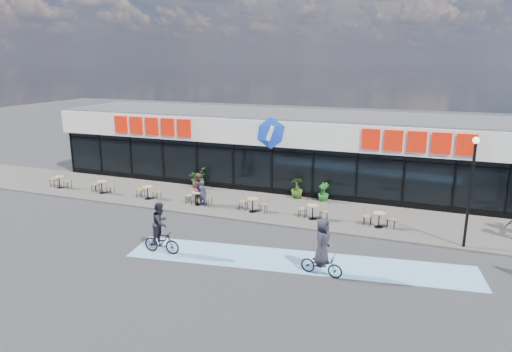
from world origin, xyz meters
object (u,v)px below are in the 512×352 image
Objects in this scene: bistro_set_0 at (60,180)px; potted_plant_left at (197,178)px; patron_left at (202,193)px; cyclist_a at (322,253)px; potted_plant_mid at (324,192)px; lamp_post at (471,182)px; potted_plant_right at (297,188)px; patron_right at (198,188)px.

potted_plant_left reaches higher than bistro_set_0.
patron_left is 9.73m from cyclist_a.
patron_left is at bearing -152.08° from potted_plant_mid.
potted_plant_left is (8.05, 3.08, 0.18)m from bistro_set_0.
potted_plant_mid is 6.81m from patron_left.
cyclist_a is (-5.18, -4.62, -2.05)m from lamp_post.
potted_plant_mid is at bearing -3.54° from potted_plant_right.
lamp_post is at bearing -15.68° from potted_plant_left.
potted_plant_left is 0.57× the size of cyclist_a.
patron_left is 0.65× the size of cyclist_a.
patron_right is at bearing 144.35° from cyclist_a.
potted_plant_right is at bearing 176.46° from potted_plant_mid.
cyclist_a is (8.36, -6.00, -0.05)m from patron_right.
potted_plant_mid is 9.04m from cyclist_a.
patron_right is at bearing -156.28° from potted_plant_mid.
potted_plant_mid is 0.75× the size of patron_left.
potted_plant_right is 0.84× the size of patron_left.
lamp_post is 3.10× the size of bistro_set_0.
bistro_set_0 is 8.62m from potted_plant_left.
potted_plant_left is 0.88× the size of patron_left.
lamp_post reaches higher than bistro_set_0.
patron_right reaches higher than potted_plant_mid.
potted_plant_right is at bearing 153.62° from lamp_post.
cyclist_a is at bearing -17.84° from bistro_set_0.
bistro_set_0 is 10.07m from patron_left.
bistro_set_0 is at bearing 177.12° from lamp_post.
lamp_post is at bearing -174.74° from patron_left.
lamp_post is 13.76m from patron_right.
patron_left is (-6.01, -3.19, 0.18)m from potted_plant_mid.
cyclist_a is at bearing -41.73° from potted_plant_left.
potted_plant_left reaches higher than potted_plant_mid.
potted_plant_left is at bearing 164.32° from lamp_post.
bistro_set_0 is 1.21× the size of potted_plant_left.
potted_plant_left is at bearing 20.94° from bistro_set_0.
potted_plant_left is 1.18× the size of potted_plant_mid.
cyclist_a is at bearing 154.24° from patron_left.
cyclist_a is (9.94, -8.87, 0.18)m from potted_plant_left.
potted_plant_left reaches higher than potted_plant_right.
patron_right is at bearing -148.91° from potted_plant_right.
lamp_post is 8.56m from potted_plant_mid.
lamp_post is 15.87m from potted_plant_left.
lamp_post is at bearing -2.88° from bistro_set_0.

